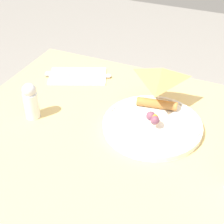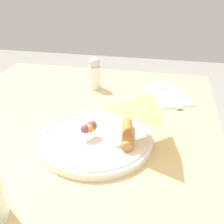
{
  "view_description": "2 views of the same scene",
  "coord_description": "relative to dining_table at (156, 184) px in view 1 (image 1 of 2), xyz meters",
  "views": [
    {
      "loc": [
        0.14,
        -0.59,
        1.27
      ],
      "look_at": [
        -0.15,
        0.07,
        0.74
      ],
      "focal_mm": 55.0,
      "sensor_mm": 36.0,
      "label": 1
    },
    {
      "loc": [
        0.46,
        0.23,
        1.07
      ],
      "look_at": [
        -0.16,
        0.1,
        0.73
      ],
      "focal_mm": 45.0,
      "sensor_mm": 36.0,
      "label": 2
    }
  ],
  "objects": [
    {
      "name": "plate_pizza",
      "position": [
        -0.05,
        0.09,
        0.12
      ],
      "size": [
        0.26,
        0.26,
        0.06
      ],
      "color": "white",
      "rests_on": "dining_table"
    },
    {
      "name": "dining_table",
      "position": [
        0.0,
        0.0,
        0.0
      ],
      "size": [
        1.07,
        0.74,
        0.71
      ],
      "color": "#DBB770",
      "rests_on": "ground_plane"
    },
    {
      "name": "butter_knife",
      "position": [
        -0.36,
        0.23,
        0.12
      ],
      "size": [
        0.2,
        0.09,
        0.01
      ],
      "rotation": [
        0.0,
        0.0,
        0.36
      ],
      "color": "#B2B2B7",
      "rests_on": "napkin_folded"
    },
    {
      "name": "napkin_folded",
      "position": [
        -0.35,
        0.23,
        0.11
      ],
      "size": [
        0.21,
        0.17,
        0.0
      ],
      "rotation": [
        0.0,
        0.0,
        0.4
      ],
      "color": "silver",
      "rests_on": "dining_table"
    },
    {
      "name": "salt_shaker",
      "position": [
        -0.35,
        0.0,
        0.16
      ],
      "size": [
        0.04,
        0.04,
        0.1
      ],
      "color": "white",
      "rests_on": "dining_table"
    }
  ]
}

